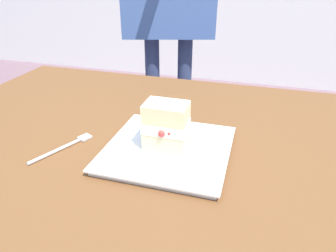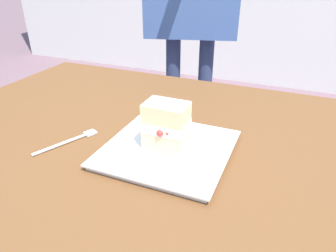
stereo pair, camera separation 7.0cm
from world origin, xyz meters
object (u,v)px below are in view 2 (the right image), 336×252
(patio_table, at_px, (138,163))
(dessert_plate, at_px, (168,150))
(cake_slice, at_px, (166,126))
(dessert_fork, at_px, (70,141))

(patio_table, xyz_separation_m, dessert_plate, (0.13, -0.08, 0.12))
(cake_slice, bearing_deg, dessert_plate, -6.62)
(cake_slice, xyz_separation_m, dessert_fork, (-0.24, -0.05, -0.07))
(patio_table, height_order, dessert_fork, dessert_fork)
(dessert_plate, bearing_deg, cake_slice, 173.38)
(patio_table, height_order, cake_slice, cake_slice)
(patio_table, xyz_separation_m, dessert_fork, (-0.12, -0.13, 0.12))
(patio_table, bearing_deg, cake_slice, -32.16)
(cake_slice, bearing_deg, patio_table, 147.84)
(dessert_plate, relative_size, cake_slice, 2.59)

